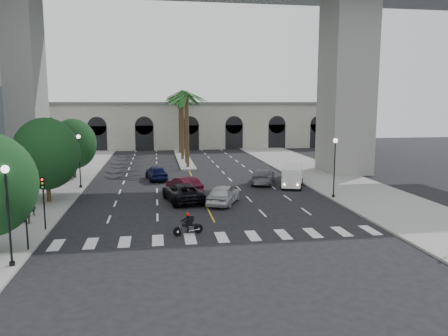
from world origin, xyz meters
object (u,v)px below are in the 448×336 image
pedestrian_a (31,205)px  car_a (223,194)px  lamp_post_right (335,163)px  car_b (184,185)px  car_e (156,173)px  pedestrian_b (25,210)px  traffic_signal_near (25,209)px  traffic_signal_far (43,194)px  lamp_post_left_near (8,207)px  car_c (183,192)px  lamp_post_left_far (79,156)px  motorcycle_rider (189,224)px  cargo_van (292,176)px  car_d (263,176)px

pedestrian_a → car_a: bearing=-23.5°
lamp_post_right → car_b: bearing=162.1°
car_e → pedestrian_b: pedestrian_b is taller
traffic_signal_near → traffic_signal_far: size_ratio=1.00×
lamp_post_left_near → pedestrian_a: bearing=99.5°
car_b → car_c: (-0.32, -3.21, -0.00)m
lamp_post_left_far → motorcycle_rider: 19.25m
lamp_post_left_far → pedestrian_a: (-1.73, -10.70, -2.22)m
car_e → lamp_post_left_far: bearing=18.2°
traffic_signal_near → pedestrian_b: bearing=106.2°
motorcycle_rider → car_a: bearing=48.7°
pedestrian_b → cargo_van: bearing=55.6°
traffic_signal_far → car_a: (12.80, 6.03, -1.68)m
car_d → car_e: (-11.01, 3.88, 0.01)m
car_a → traffic_signal_far: bearing=49.2°
traffic_signal_far → car_d: 23.46m
lamp_post_right → car_a: bearing=-177.3°
car_e → car_d: bearing=150.5°
car_e → lamp_post_right: bearing=132.1°
lamp_post_left_near → cargo_van: size_ratio=1.03×
lamp_post_left_far → lamp_post_right: same height
car_d → pedestrian_b: bearing=51.1°
car_b → cargo_van: 11.12m
car_c → car_b: bearing=-106.4°
cargo_van → pedestrian_b: cargo_van is taller
lamp_post_left_near → car_e: lamp_post_left_near is taller
pedestrian_b → car_e: bearing=92.2°
traffic_signal_far → car_d: traffic_signal_far is taller
car_d → car_e: 11.68m
pedestrian_a → pedestrian_b: pedestrian_b is taller
traffic_signal_near → motorcycle_rider: traffic_signal_near is taller
lamp_post_left_near → pedestrian_a: size_ratio=3.14×
car_a → car_d: size_ratio=0.89×
car_c → car_e: size_ratio=1.21×
car_c → car_e: 11.24m
traffic_signal_near → car_e: 23.69m
lamp_post_left_near → traffic_signal_near: lamp_post_left_near is taller
car_e → cargo_van: (13.50, -6.13, 0.34)m
car_e → pedestrian_a: bearing=48.1°
traffic_signal_near → traffic_signal_far: bearing=90.0°
traffic_signal_far → car_c: size_ratio=0.63×
lamp_post_left_far → pedestrian_b: (-1.56, -12.79, -2.13)m
lamp_post_left_near → car_a: bearing=44.2°
car_b → cargo_van: cargo_van is taller
motorcycle_rider → traffic_signal_far: bearing=149.2°
pedestrian_a → lamp_post_left_far: bearing=48.6°
motorcycle_rider → lamp_post_right: bearing=14.7°
car_d → pedestrian_a: size_ratio=3.23×
lamp_post_left_near → car_e: 26.15m
car_a → car_c: 3.61m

